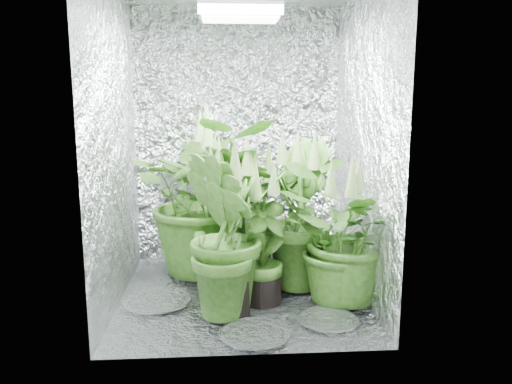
{
  "coord_description": "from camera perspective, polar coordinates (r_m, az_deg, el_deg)",
  "views": [
    {
      "loc": [
        -0.12,
        -3.19,
        1.31
      ],
      "look_at": [
        0.1,
        0.0,
        0.71
      ],
      "focal_mm": 35.0,
      "sensor_mm": 36.0,
      "label": 1
    }
  ],
  "objects": [
    {
      "name": "ground",
      "position": [
        3.45,
        -1.66,
        -11.72
      ],
      "size": [
        1.6,
        1.6,
        0.0
      ],
      "primitive_type": "plane",
      "color": "silver",
      "rests_on": "ground"
    },
    {
      "name": "walls",
      "position": [
        3.2,
        -1.76,
        5.07
      ],
      "size": [
        1.62,
        1.62,
        2.0
      ],
      "color": "silver",
      "rests_on": "ground"
    },
    {
      "name": "grow_lamp",
      "position": [
        3.23,
        -1.84,
        19.82
      ],
      "size": [
        0.5,
        0.3,
        0.22
      ],
      "color": "gray",
      "rests_on": "ceiling"
    },
    {
      "name": "plant_a",
      "position": [
        3.69,
        -5.87,
        -0.51
      ],
      "size": [
        1.24,
        1.24,
        1.26
      ],
      "rotation": [
        0.0,
        0.0,
        0.22
      ],
      "color": "black",
      "rests_on": "ground"
    },
    {
      "name": "plant_b",
      "position": [
        3.7,
        -0.47,
        -2.79
      ],
      "size": [
        0.63,
        0.63,
        1.0
      ],
      "rotation": [
        0.0,
        0.0,
        1.14
      ],
      "color": "black",
      "rests_on": "ground"
    },
    {
      "name": "plant_c",
      "position": [
        3.44,
        4.66,
        -2.86
      ],
      "size": [
        0.61,
        0.61,
        1.11
      ],
      "rotation": [
        0.0,
        0.0,
        1.69
      ],
      "color": "black",
      "rests_on": "ground"
    },
    {
      "name": "plant_d",
      "position": [
        3.34,
        -2.61,
        -3.43
      ],
      "size": [
        0.69,
        0.69,
        1.1
      ],
      "rotation": [
        0.0,
        0.0,
        2.86
      ],
      "color": "black",
      "rests_on": "ground"
    },
    {
      "name": "plant_e",
      "position": [
        3.2,
        9.96,
        -4.96
      ],
      "size": [
        0.86,
        0.86,
        0.97
      ],
      "rotation": [
        0.0,
        0.0,
        3.23
      ],
      "color": "black",
      "rests_on": "ground"
    },
    {
      "name": "plant_f",
      "position": [
        3.2,
        0.74,
        -5.41
      ],
      "size": [
        0.57,
        0.57,
        0.93
      ],
      "rotation": [
        0.0,
        0.0,
        4.36
      ],
      "color": "black",
      "rests_on": "ground"
    },
    {
      "name": "plant_g",
      "position": [
        2.96,
        -3.37,
        -5.21
      ],
      "size": [
        0.62,
        0.62,
        1.08
      ],
      "rotation": [
        0.0,
        0.0,
        4.87
      ],
      "color": "black",
      "rests_on": "ground"
    },
    {
      "name": "circulation_fan",
      "position": [
        4.03,
        6.47,
        -6.05
      ],
      "size": [
        0.16,
        0.33,
        0.37
      ],
      "rotation": [
        0.0,
        0.0,
        0.11
      ],
      "color": "black",
      "rests_on": "ground"
    },
    {
      "name": "plant_label",
      "position": [
        3.0,
        -2.2,
        -9.05
      ],
      "size": [
        0.05,
        0.04,
        0.07
      ],
      "primitive_type": "cube",
      "rotation": [
        -0.21,
        0.0,
        0.55
      ],
      "color": "white",
      "rests_on": "plant_g"
    }
  ]
}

